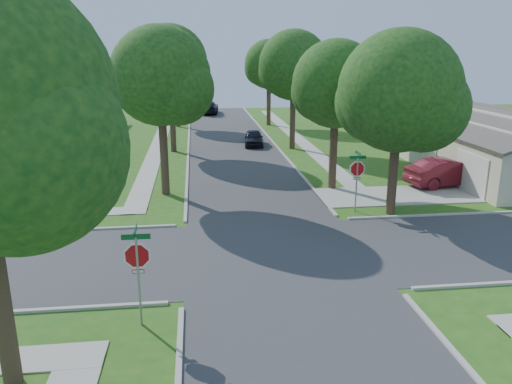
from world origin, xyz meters
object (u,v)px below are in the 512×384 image
object	(u,v)px
house_ne_near	(499,151)
house_ne_far	(391,115)
tree_w_far	(177,72)
car_curb_east	(254,138)
stop_sign_sw	(137,260)
tree_e_mid	(294,69)
house_nw_far	(58,116)
tree_e_far	(269,67)
stop_sign_ne	(357,171)
tree_w_mid	(171,66)
tree_w_near	(161,81)
tree_ne_corner	(400,97)
car_driveway	(448,172)
car_curb_west	(209,107)
tree_e_near	(337,88)

from	to	relation	value
house_ne_near	house_ne_far	xyz separation A→B (m)	(0.00, 18.00, 0.00)
tree_w_far	house_ne_near	size ratio (longest dim) A/B	0.59
car_curb_east	stop_sign_sw	bearing A→B (deg)	-97.72
tree_e_mid	house_nw_far	size ratio (longest dim) A/B	0.68
tree_e_far	house_nw_far	distance (m)	21.31
stop_sign_ne	tree_w_mid	size ratio (longest dim) A/B	0.31
tree_e_mid	tree_w_far	size ratio (longest dim) A/B	1.15
tree_e_mid	tree_w_near	world-z (taller)	tree_e_mid
house_nw_far	car_curb_east	size ratio (longest dim) A/B	3.62
tree_ne_corner	car_driveway	world-z (taller)	tree_ne_corner
tree_e_mid	house_nw_far	bearing A→B (deg)	152.09
tree_e_mid	car_curb_east	world-z (taller)	tree_e_mid
car_driveway	stop_sign_sw	bearing A→B (deg)	119.32
stop_sign_ne	tree_w_near	world-z (taller)	tree_w_near
tree_e_far	house_ne_far	size ratio (longest dim) A/B	0.64
tree_ne_corner	house_ne_far	size ratio (longest dim) A/B	0.64
stop_sign_ne	house_ne_near	world-z (taller)	house_ne_near
tree_e_far	tree_ne_corner	distance (m)	29.85
tree_e_far	house_ne_near	world-z (taller)	tree_e_far
stop_sign_sw	tree_e_far	distance (m)	40.04
stop_sign_ne	car_curb_east	bearing A→B (deg)	99.16
tree_ne_corner	car_curb_west	size ratio (longest dim) A/B	1.66
stop_sign_sw	tree_e_mid	distance (m)	27.71
tree_w_mid	car_curb_west	size ratio (longest dim) A/B	1.83
tree_e_near	car_curb_west	bearing A→B (deg)	99.56
house_ne_far	car_driveway	size ratio (longest dim) A/B	2.75
stop_sign_sw	stop_sign_ne	bearing A→B (deg)	45.00
house_ne_near	car_curb_east	size ratio (longest dim) A/B	3.62
house_ne_near	house_nw_far	bearing A→B (deg)	146.71
tree_e_near	house_ne_far	bearing A→B (deg)	60.65
house_ne_near	tree_w_mid	bearing A→B (deg)	154.12
tree_w_near	house_ne_near	distance (m)	21.24
car_driveway	house_ne_near	bearing A→B (deg)	-73.20
tree_w_far	house_ne_far	distance (m)	21.61
tree_w_near	car_curb_west	bearing A→B (deg)	84.43
tree_w_mid	car_curb_east	size ratio (longest dim) A/B	2.55
stop_sign_sw	tree_e_mid	size ratio (longest dim) A/B	0.32
tree_e_far	house_nw_far	bearing A→B (deg)	-174.47
tree_w_far	tree_ne_corner	world-z (taller)	tree_ne_corner
tree_e_near	tree_e_far	world-z (taller)	tree_e_far
tree_e_far	stop_sign_ne	bearing A→B (deg)	-90.10
tree_e_far	house_ne_near	size ratio (longest dim) A/B	0.64
tree_e_mid	car_curb_west	size ratio (longest dim) A/B	1.76
stop_sign_ne	tree_w_mid	distance (m)	19.31
tree_ne_corner	car_curb_west	xyz separation A→B (m)	(-7.56, 40.13, -4.83)
tree_e_far	house_nw_far	size ratio (longest dim) A/B	0.64
stop_sign_ne	car_driveway	distance (m)	7.98
tree_e_near	tree_e_mid	size ratio (longest dim) A/B	0.90
tree_e_far	car_curb_east	bearing A→B (deg)	-104.62
tree_w_mid	tree_e_near	bearing A→B (deg)	-51.95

